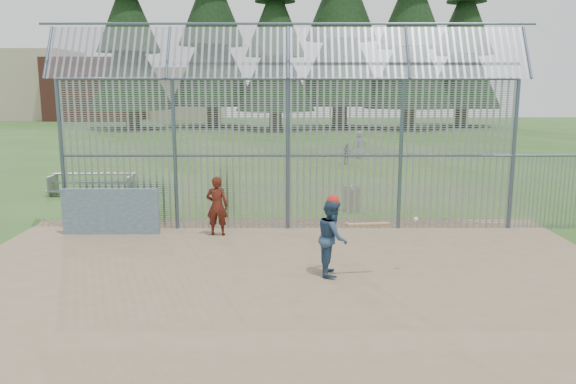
{
  "coord_description": "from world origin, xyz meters",
  "views": [
    {
      "loc": [
        -0.04,
        -11.3,
        3.8
      ],
      "look_at": [
        0.0,
        2.0,
        1.3
      ],
      "focal_mm": 35.0,
      "sensor_mm": 36.0,
      "label": 1
    }
  ],
  "objects_px": {
    "onlooker": "(217,206)",
    "bleacher": "(92,183)",
    "dugout_wall": "(111,211)",
    "trash_can": "(352,199)",
    "batter": "(332,237)"
  },
  "relations": [
    {
      "from": "trash_can",
      "to": "bleacher",
      "type": "distance_m",
      "value": 9.35
    },
    {
      "from": "batter",
      "to": "onlooker",
      "type": "relative_size",
      "value": 1.01
    },
    {
      "from": "bleacher",
      "to": "onlooker",
      "type": "bearing_deg",
      "value": -47.5
    },
    {
      "from": "onlooker",
      "to": "bleacher",
      "type": "relative_size",
      "value": 0.51
    },
    {
      "from": "onlooker",
      "to": "trash_can",
      "type": "height_order",
      "value": "onlooker"
    },
    {
      "from": "onlooker",
      "to": "batter",
      "type": "bearing_deg",
      "value": 134.9
    },
    {
      "from": "dugout_wall",
      "to": "trash_can",
      "type": "distance_m",
      "value": 7.15
    },
    {
      "from": "batter",
      "to": "trash_can",
      "type": "relative_size",
      "value": 1.89
    },
    {
      "from": "dugout_wall",
      "to": "trash_can",
      "type": "xyz_separation_m",
      "value": [
        6.58,
        2.78,
        -0.24
      ]
    },
    {
      "from": "dugout_wall",
      "to": "bleacher",
      "type": "xyz_separation_m",
      "value": [
        -2.36,
        5.5,
        -0.21
      ]
    },
    {
      "from": "dugout_wall",
      "to": "onlooker",
      "type": "xyz_separation_m",
      "value": [
        2.78,
        -0.11,
        0.17
      ]
    },
    {
      "from": "dugout_wall",
      "to": "batter",
      "type": "xyz_separation_m",
      "value": [
        5.49,
        -3.2,
        0.18
      ]
    },
    {
      "from": "batter",
      "to": "dugout_wall",
      "type": "bearing_deg",
      "value": 62.38
    },
    {
      "from": "batter",
      "to": "bleacher",
      "type": "height_order",
      "value": "batter"
    },
    {
      "from": "onlooker",
      "to": "trash_can",
      "type": "relative_size",
      "value": 1.88
    }
  ]
}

